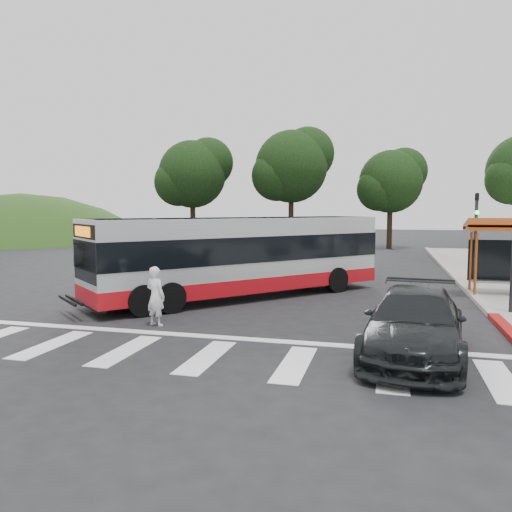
% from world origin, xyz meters
% --- Properties ---
extents(ground, '(140.00, 140.00, 0.00)m').
position_xyz_m(ground, '(0.00, 0.00, 0.00)').
color(ground, black).
rests_on(ground, ground).
extents(sidewalk_east, '(4.00, 40.00, 0.12)m').
position_xyz_m(sidewalk_east, '(11.00, 8.00, 0.06)').
color(sidewalk_east, gray).
rests_on(sidewalk_east, ground).
extents(curb_east, '(0.30, 40.00, 0.15)m').
position_xyz_m(curb_east, '(9.00, 8.00, 0.07)').
color(curb_east, '#9E9991').
rests_on(curb_east, ground).
extents(hillside_nw, '(44.00, 44.00, 10.00)m').
position_xyz_m(hillside_nw, '(-32.00, 30.00, 0.00)').
color(hillside_nw, '#254416').
rests_on(hillside_nw, ground).
extents(crosswalk_ladder, '(18.00, 2.60, 0.01)m').
position_xyz_m(crosswalk_ladder, '(0.00, -5.00, 0.01)').
color(crosswalk_ladder, silver).
rests_on(crosswalk_ladder, ground).
extents(traffic_signal_ne_short, '(0.18, 0.37, 4.00)m').
position_xyz_m(traffic_signal_ne_short, '(9.60, 8.49, 2.48)').
color(traffic_signal_ne_short, black).
rests_on(traffic_signal_ne_short, ground).
extents(tree_north_a, '(6.60, 6.15, 10.17)m').
position_xyz_m(tree_north_a, '(-1.92, 26.07, 6.92)').
color(tree_north_a, black).
rests_on(tree_north_a, ground).
extents(tree_north_b, '(5.72, 5.33, 8.43)m').
position_xyz_m(tree_north_b, '(6.07, 28.06, 5.66)').
color(tree_north_b, black).
rests_on(tree_north_b, ground).
extents(tree_north_c, '(6.16, 5.74, 9.30)m').
position_xyz_m(tree_north_c, '(-9.92, 24.06, 6.29)').
color(tree_north_c, black).
rests_on(tree_north_c, ground).
extents(transit_bus, '(9.44, 10.34, 2.98)m').
position_xyz_m(transit_bus, '(0.62, 2.53, 1.49)').
color(transit_bus, '#BABDBF').
rests_on(transit_bus, ground).
extents(pedestrian, '(0.71, 0.57, 1.69)m').
position_xyz_m(pedestrian, '(-0.45, -2.50, 0.84)').
color(pedestrian, white).
rests_on(pedestrian, ground).
extents(dark_sedan, '(2.58, 5.31, 1.49)m').
position_xyz_m(dark_sedan, '(6.47, -3.73, 0.74)').
color(dark_sedan, black).
rests_on(dark_sedan, ground).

